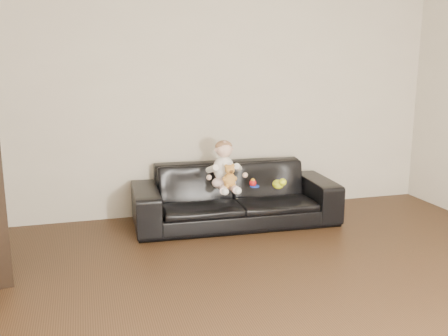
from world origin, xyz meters
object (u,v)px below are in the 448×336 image
object	(u,v)px
sofa	(235,195)
baby	(224,168)
toy_blue_disc	(255,186)
toy_rattle	(253,183)
toy_green	(278,184)
teddy_bear	(230,176)

from	to	relation	value
sofa	baby	xyz separation A→B (m)	(-0.15, -0.12, 0.32)
baby	toy_blue_disc	world-z (taller)	baby
toy_rattle	toy_blue_disc	size ratio (longest dim) A/B	0.78
baby	toy_green	distance (m)	0.57
toy_blue_disc	toy_green	bearing A→B (deg)	-35.71
toy_green	toy_rattle	xyz separation A→B (m)	(-0.22, 0.16, -0.01)
baby	toy_rattle	size ratio (longest dim) A/B	6.67
baby	teddy_bear	xyz separation A→B (m)	(0.01, -0.15, -0.05)
toy_green	toy_rattle	bearing A→B (deg)	143.87
toy_rattle	baby	bearing A→B (deg)	-175.13
baby	toy_blue_disc	bearing A→B (deg)	9.02
teddy_bear	toy_blue_disc	bearing A→B (deg)	42.29
teddy_bear	toy_green	xyz separation A→B (m)	(0.52, 0.02, -0.12)
sofa	teddy_bear	xyz separation A→B (m)	(-0.14, -0.27, 0.27)
toy_green	toy_blue_disc	distance (m)	0.25
baby	toy_rattle	distance (m)	0.37
sofa	toy_blue_disc	xyz separation A→B (m)	(0.18, -0.10, 0.10)
sofa	baby	world-z (taller)	baby
sofa	toy_blue_disc	distance (m)	0.23
toy_rattle	toy_blue_disc	xyz separation A→B (m)	(0.02, -0.01, -0.03)
sofa	toy_rattle	world-z (taller)	sofa
sofa	teddy_bear	bearing A→B (deg)	-115.22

